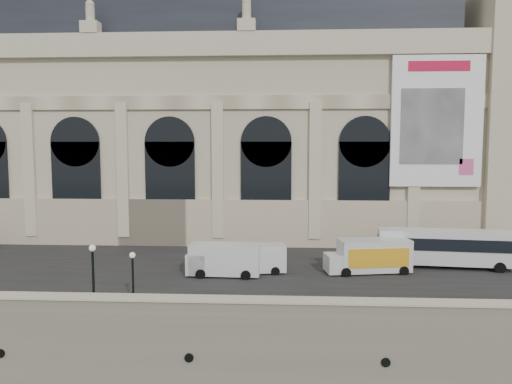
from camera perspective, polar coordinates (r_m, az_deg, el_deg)
quay at (r=66.30m, az=-3.68°, el=-6.49°), size 160.00×70.00×6.00m
street at (r=45.37m, az=-6.87°, el=-8.21°), size 160.00×24.00×0.06m
parapet at (r=32.59m, az=-11.06°, el=-12.70°), size 160.00×1.40×1.21m
museum at (r=61.88m, az=-9.80°, el=8.16°), size 69.00×18.70×29.10m
bus_right at (r=46.44m, az=20.75°, el=-5.89°), size 11.46×3.60×3.32m
van_b at (r=41.10m, az=-4.06°, el=-7.74°), size 6.00×2.65×2.63m
van_c at (r=41.90m, az=-0.67°, el=-7.65°), size 5.60×2.83×2.38m
box_truck at (r=42.95m, az=12.84°, el=-7.17°), size 7.31×3.47×2.83m
lamp_left at (r=34.54m, az=-18.11°, el=-9.23°), size 0.43×0.43×4.26m
lamp_right at (r=33.71m, az=-13.88°, el=-9.87°), size 0.39×0.39×3.81m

